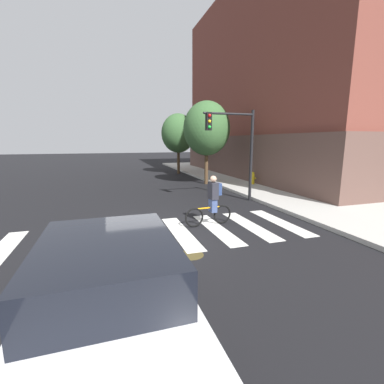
{
  "coord_description": "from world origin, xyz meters",
  "views": [
    {
      "loc": [
        -1.15,
        -7.69,
        2.81
      ],
      "look_at": [
        1.64,
        1.0,
        1.07
      ],
      "focal_mm": 25.06,
      "sensor_mm": 36.0,
      "label": 1
    }
  ],
  "objects_px": {
    "street_tree_mid": "(178,133)",
    "cyclist": "(212,201)",
    "manhole_cover": "(191,255)",
    "sedan_near": "(110,292)",
    "fire_hydrant": "(253,178)",
    "traffic_light_near": "(236,140)",
    "street_tree_near": "(207,129)"
  },
  "relations": [
    {
      "from": "manhole_cover",
      "to": "cyclist",
      "type": "bearing_deg",
      "value": 56.38
    },
    {
      "from": "fire_hydrant",
      "to": "street_tree_mid",
      "type": "bearing_deg",
      "value": 108.24
    },
    {
      "from": "sedan_near",
      "to": "fire_hydrant",
      "type": "height_order",
      "value": "sedan_near"
    },
    {
      "from": "sedan_near",
      "to": "traffic_light_near",
      "type": "relative_size",
      "value": 1.1
    },
    {
      "from": "traffic_light_near",
      "to": "street_tree_near",
      "type": "relative_size",
      "value": 0.79
    },
    {
      "from": "sedan_near",
      "to": "street_tree_mid",
      "type": "bearing_deg",
      "value": 72.43
    },
    {
      "from": "manhole_cover",
      "to": "cyclist",
      "type": "xyz_separation_m",
      "value": [
        1.42,
        2.14,
        0.84
      ]
    },
    {
      "from": "street_tree_mid",
      "to": "cyclist",
      "type": "bearing_deg",
      "value": -100.64
    },
    {
      "from": "sedan_near",
      "to": "traffic_light_near",
      "type": "height_order",
      "value": "traffic_light_near"
    },
    {
      "from": "cyclist",
      "to": "fire_hydrant",
      "type": "bearing_deg",
      "value": 50.48
    },
    {
      "from": "manhole_cover",
      "to": "traffic_light_near",
      "type": "xyz_separation_m",
      "value": [
        3.77,
        5.16,
        2.86
      ]
    },
    {
      "from": "sedan_near",
      "to": "fire_hydrant",
      "type": "xyz_separation_m",
      "value": [
        8.8,
        11.27,
        -0.29
      ]
    },
    {
      "from": "manhole_cover",
      "to": "fire_hydrant",
      "type": "xyz_separation_m",
      "value": [
        6.84,
        8.71,
        0.53
      ]
    },
    {
      "from": "cyclist",
      "to": "fire_hydrant",
      "type": "distance_m",
      "value": 8.53
    },
    {
      "from": "street_tree_near",
      "to": "street_tree_mid",
      "type": "relative_size",
      "value": 1.04
    },
    {
      "from": "cyclist",
      "to": "manhole_cover",
      "type": "bearing_deg",
      "value": -123.62
    },
    {
      "from": "manhole_cover",
      "to": "street_tree_mid",
      "type": "distance_m",
      "value": 17.66
    },
    {
      "from": "street_tree_near",
      "to": "street_tree_mid",
      "type": "bearing_deg",
      "value": 92.1
    },
    {
      "from": "manhole_cover",
      "to": "cyclist",
      "type": "height_order",
      "value": "cyclist"
    },
    {
      "from": "street_tree_near",
      "to": "fire_hydrant",
      "type": "bearing_deg",
      "value": -37.01
    },
    {
      "from": "cyclist",
      "to": "traffic_light_near",
      "type": "height_order",
      "value": "traffic_light_near"
    },
    {
      "from": "fire_hydrant",
      "to": "street_tree_mid",
      "type": "height_order",
      "value": "street_tree_mid"
    },
    {
      "from": "sedan_near",
      "to": "street_tree_near",
      "type": "height_order",
      "value": "street_tree_near"
    },
    {
      "from": "traffic_light_near",
      "to": "street_tree_near",
      "type": "height_order",
      "value": "street_tree_near"
    },
    {
      "from": "traffic_light_near",
      "to": "street_tree_near",
      "type": "distance_m",
      "value": 5.48
    },
    {
      "from": "cyclist",
      "to": "fire_hydrant",
      "type": "height_order",
      "value": "cyclist"
    },
    {
      "from": "traffic_light_near",
      "to": "fire_hydrant",
      "type": "bearing_deg",
      "value": 49.14
    },
    {
      "from": "traffic_light_near",
      "to": "street_tree_mid",
      "type": "distance_m",
      "value": 11.68
    },
    {
      "from": "sedan_near",
      "to": "street_tree_mid",
      "type": "distance_m",
      "value": 20.48
    },
    {
      "from": "street_tree_mid",
      "to": "street_tree_near",
      "type": "bearing_deg",
      "value": -87.9
    },
    {
      "from": "cyclist",
      "to": "traffic_light_near",
      "type": "relative_size",
      "value": 0.41
    },
    {
      "from": "manhole_cover",
      "to": "cyclist",
      "type": "relative_size",
      "value": 0.37
    }
  ]
}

